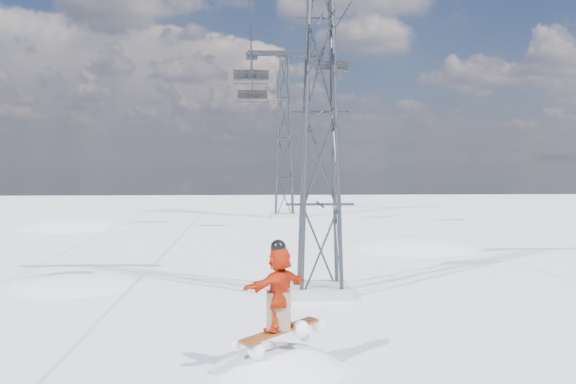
% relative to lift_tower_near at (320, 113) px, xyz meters
% --- Properties ---
extents(lift_tower_near, '(5.20, 1.80, 11.43)m').
position_rel_lift_tower_near_xyz_m(lift_tower_near, '(0.00, 0.00, 0.00)').
color(lift_tower_near, '#999999').
rests_on(lift_tower_near, ground).
extents(lift_tower_far, '(5.20, 1.80, 11.43)m').
position_rel_lift_tower_near_xyz_m(lift_tower_far, '(0.00, 25.00, 0.00)').
color(lift_tower_far, '#999999').
rests_on(lift_tower_far, ground).
extents(haul_cables, '(4.46, 51.00, 0.06)m').
position_rel_lift_tower_near_xyz_m(haul_cables, '(0.00, 11.50, 5.38)').
color(haul_cables, black).
rests_on(haul_cables, ground).
extents(lift_chair_mid, '(1.82, 0.52, 2.25)m').
position_rel_lift_tower_near_xyz_m(lift_chair_mid, '(2.20, 15.63, 3.58)').
color(lift_chair_mid, black).
rests_on(lift_chair_mid, ground).
extents(lift_chair_far, '(2.03, 0.58, 2.52)m').
position_rel_lift_tower_near_xyz_m(lift_chair_far, '(-2.20, 18.02, 3.36)').
color(lift_chair_far, black).
rests_on(lift_chair_far, ground).
extents(lift_chair_extra, '(2.18, 0.63, 2.70)m').
position_rel_lift_tower_near_xyz_m(lift_chair_extra, '(-2.20, 27.93, 3.22)').
color(lift_chair_extra, black).
rests_on(lift_chair_extra, ground).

